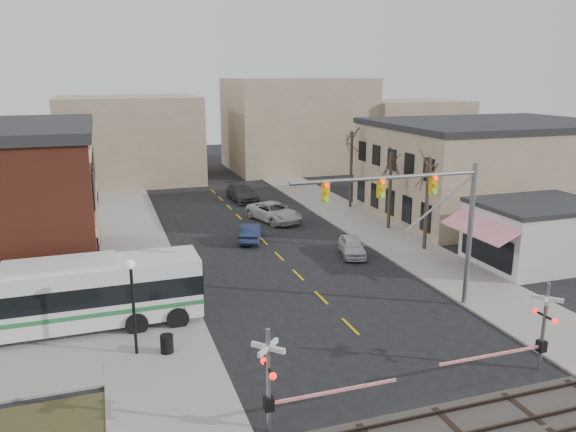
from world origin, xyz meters
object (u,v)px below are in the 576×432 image
object	(u,v)px
traffic_signal_mast	(426,208)
pedestrian_near	(183,307)
rr_crossing_west	(280,380)
car_b	(251,232)
pedestrian_far	(155,299)
car_a	(352,246)
car_c	(274,212)
car_d	(242,193)
rr_crossing_east	(535,329)
transit_bus	(62,296)
trash_bin	(167,344)
street_lamp	(132,287)

from	to	relation	value
traffic_signal_mast	pedestrian_near	world-z (taller)	traffic_signal_mast
traffic_signal_mast	rr_crossing_west	distance (m)	13.37
car_b	pedestrian_near	world-z (taller)	pedestrian_near
pedestrian_far	car_a	bearing A→B (deg)	-13.25
car_c	car_d	bearing A→B (deg)	77.07
traffic_signal_mast	rr_crossing_east	size ratio (longest dim) A/B	1.87
rr_crossing_west	car_c	xyz separation A→B (m)	(8.58, 28.53, -1.16)
car_c	pedestrian_far	world-z (taller)	pedestrian_far
car_a	car_d	distance (m)	20.05
car_c	pedestrian_near	xyz separation A→B (m)	(-10.64, -18.74, 0.19)
rr_crossing_east	car_d	distance (m)	37.12
transit_bus	pedestrian_far	xyz separation A→B (m)	(4.44, 0.37, -0.90)
transit_bus	pedestrian_far	distance (m)	4.55
car_d	rr_crossing_west	bearing A→B (deg)	-105.07
trash_bin	car_b	bearing A→B (deg)	63.10
car_d	pedestrian_far	distance (m)	28.39
car_b	car_d	bearing A→B (deg)	-81.90
car_b	car_a	bearing A→B (deg)	155.07
traffic_signal_mast	trash_bin	bearing A→B (deg)	-177.50
traffic_signal_mast	transit_bus	bearing A→B (deg)	169.37
car_c	trash_bin	bearing A→B (deg)	-135.94
street_lamp	pedestrian_near	size ratio (longest dim) A/B	2.58
car_c	car_d	distance (m)	8.87
rr_crossing_west	street_lamp	world-z (taller)	street_lamp
rr_crossing_west	pedestrian_near	distance (m)	10.05
transit_bus	trash_bin	bearing A→B (deg)	-41.42
rr_crossing_west	pedestrian_far	world-z (taller)	rr_crossing_west
car_a	car_b	world-z (taller)	car_b
trash_bin	pedestrian_near	xyz separation A→B (m)	(1.17, 2.86, 0.45)
street_lamp	pedestrian_near	bearing A→B (deg)	45.20
rr_crossing_west	car_b	distance (m)	23.91
traffic_signal_mast	car_b	size ratio (longest dim) A/B	2.47
transit_bus	pedestrian_near	xyz separation A→B (m)	(5.70, -1.14, -0.95)
rr_crossing_west	car_a	bearing A→B (deg)	57.96
traffic_signal_mast	pedestrian_near	bearing A→B (deg)	169.67
rr_crossing_east	car_b	world-z (taller)	rr_crossing_east
traffic_signal_mast	pedestrian_near	xyz separation A→B (m)	(-12.43, 2.27, -4.77)
street_lamp	pedestrian_near	xyz separation A→B (m)	(2.51, 2.52, -2.34)
rr_crossing_east	car_d	xyz separation A→B (m)	(-3.68, 36.92, -1.17)
pedestrian_far	pedestrian_near	bearing A→B (deg)	-87.01
car_d	car_c	bearing A→B (deg)	-88.78
car_c	pedestrian_near	size ratio (longest dim) A/B	3.33
transit_bus	car_c	distance (m)	24.04
pedestrian_near	pedestrian_far	size ratio (longest dim) A/B	0.95
traffic_signal_mast	rr_crossing_west	size ratio (longest dim) A/B	1.87
trash_bin	rr_crossing_east	bearing A→B (deg)	-23.62
traffic_signal_mast	car_d	xyz separation A→B (m)	(-2.46, 29.85, -4.96)
traffic_signal_mast	car_a	world-z (taller)	traffic_signal_mast
pedestrian_near	pedestrian_far	world-z (taller)	pedestrian_far
rr_crossing_east	traffic_signal_mast	bearing A→B (deg)	99.77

